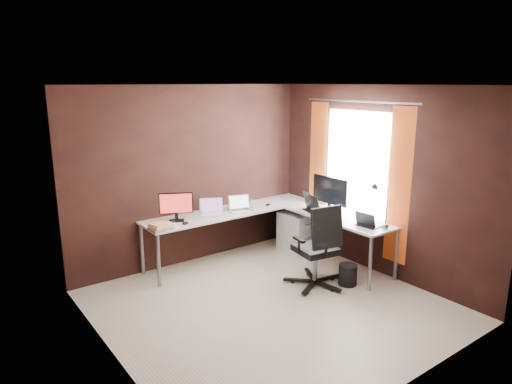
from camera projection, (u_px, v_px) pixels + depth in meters
room at (291, 194)px, 5.24m from camera, size 3.60×3.60×2.50m
desk at (272, 217)px, 6.43m from camera, size 2.65×2.25×0.73m
drawer_pedestal at (297, 232)px, 6.95m from camera, size 0.42×0.50×0.60m
monitor_left at (176, 205)px, 6.02m from camera, size 0.41×0.23×0.39m
monitor_right at (330, 192)px, 6.42m from camera, size 0.16×0.62×0.51m
laptop_white at (212, 211)px, 6.36m from camera, size 0.39×0.35×0.22m
laptop_silver at (240, 207)px, 6.55m from camera, size 0.38×0.31×0.22m
laptop_black_big at (316, 208)px, 6.45m from camera, size 0.40×0.48×0.28m
laptop_black_small at (367, 223)px, 5.83m from camera, size 0.23×0.31×0.19m
book_stack at (161, 226)px, 5.70m from camera, size 0.29×0.25×0.08m
mouse_left at (185, 223)px, 5.91m from camera, size 0.10×0.08×0.04m
mouse_corner at (268, 205)px, 6.81m from camera, size 0.10×0.07×0.03m
desk_lamp at (380, 200)px, 5.68m from camera, size 0.19×0.22×0.58m
office_chair at (317, 262)px, 5.76m from camera, size 0.61×0.62×1.08m
wastebasket at (348, 275)px, 5.82m from camera, size 0.30×0.30×0.27m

